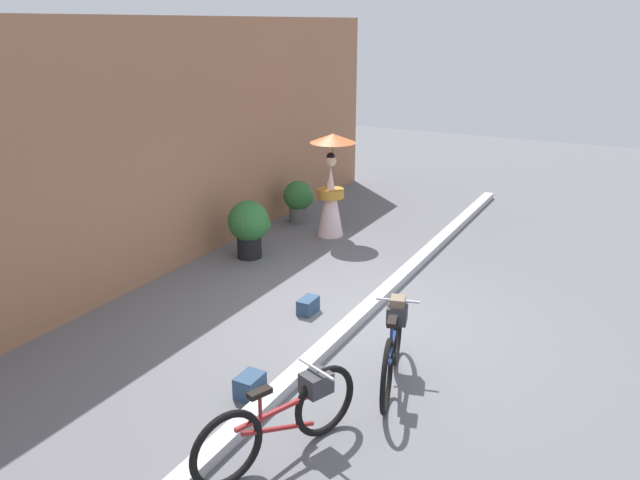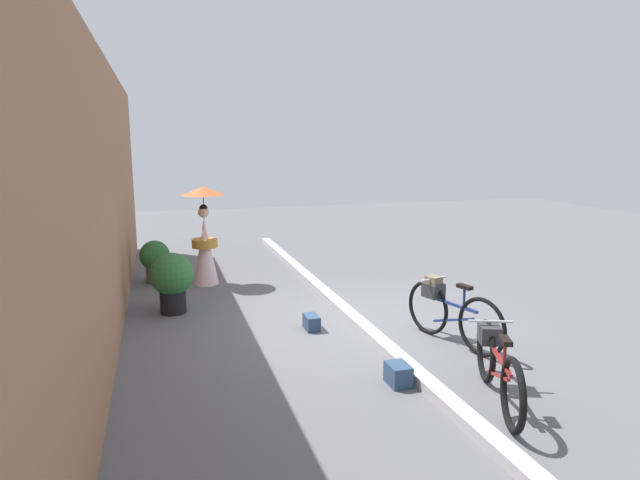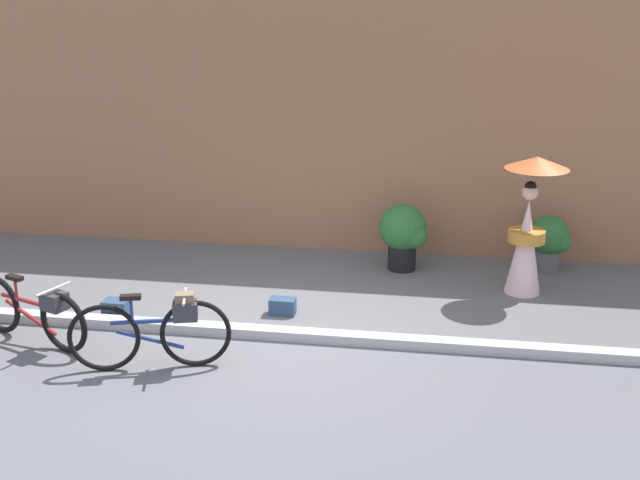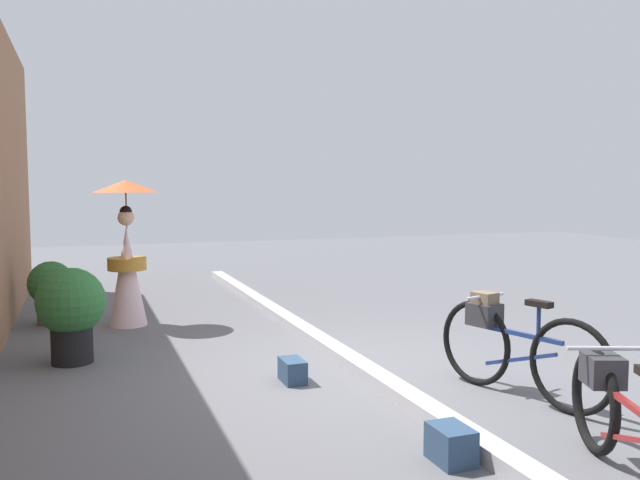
% 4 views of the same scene
% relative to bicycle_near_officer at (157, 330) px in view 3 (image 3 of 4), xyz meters
% --- Properties ---
extents(ground_plane, '(30.00, 30.00, 0.00)m').
position_rel_bicycle_near_officer_xyz_m(ground_plane, '(1.14, 0.95, -0.46)').
color(ground_plane, slate).
extents(building_wall, '(14.00, 0.40, 3.85)m').
position_rel_bicycle_near_officer_xyz_m(building_wall, '(1.14, 4.50, 1.47)').
color(building_wall, '#9E6B4C').
rests_on(building_wall, ground_plane).
extents(sidewalk_curb, '(14.00, 0.20, 0.12)m').
position_rel_bicycle_near_officer_xyz_m(sidewalk_curb, '(1.14, 0.95, -0.40)').
color(sidewalk_curb, '#B2B2B7').
rests_on(sidewalk_curb, ground_plane).
extents(bicycle_near_officer, '(1.70, 0.60, 0.87)m').
position_rel_bicycle_near_officer_xyz_m(bicycle_near_officer, '(0.00, 0.00, 0.00)').
color(bicycle_near_officer, black).
rests_on(bicycle_near_officer, ground_plane).
extents(bicycle_far_side, '(1.71, 0.74, 0.79)m').
position_rel_bicycle_near_officer_xyz_m(bicycle_far_side, '(-1.64, 0.39, -0.06)').
color(bicycle_far_side, black).
rests_on(bicycle_far_side, ground_plane).
extents(person_with_parasol, '(0.83, 0.83, 1.88)m').
position_rel_bicycle_near_officer_xyz_m(person_with_parasol, '(4.13, 2.90, 0.50)').
color(person_with_parasol, silver).
rests_on(person_with_parasol, ground_plane).
extents(potted_plant_by_door, '(0.59, 0.58, 0.83)m').
position_rel_bicycle_near_officer_xyz_m(potted_plant_by_door, '(4.55, 3.83, 0.02)').
color(potted_plant_by_door, '#59595B').
rests_on(potted_plant_by_door, ground_plane).
extents(potted_plant_small, '(0.70, 0.69, 0.98)m').
position_rel_bicycle_near_officer_xyz_m(potted_plant_small, '(2.46, 3.56, 0.11)').
color(potted_plant_small, black).
rests_on(potted_plant_small, ground_plane).
extents(backpack_on_pavement, '(0.33, 0.19, 0.21)m').
position_rel_bicycle_near_officer_xyz_m(backpack_on_pavement, '(1.05, 1.65, -0.35)').
color(backpack_on_pavement, navy).
rests_on(backpack_on_pavement, ground_plane).
extents(backpack_spare, '(0.31, 0.23, 0.24)m').
position_rel_bicycle_near_officer_xyz_m(backpack_spare, '(-0.99, 1.21, -0.33)').
color(backpack_spare, navy).
rests_on(backpack_spare, ground_plane).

